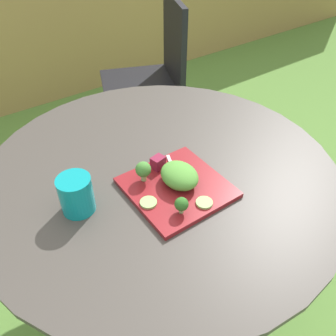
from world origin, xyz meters
The scene contains 12 objects.
ground_plane centered at (0.00, 0.00, 0.00)m, with size 12.00×12.00×0.00m, color #568438.
patio_table centered at (0.00, 0.00, 0.50)m, with size 1.08×1.08×0.71m.
patio_chair centered at (0.59, 0.92, 0.53)m, with size 0.57×0.57×0.90m.
salad_plate centered at (-0.01, -0.10, 0.71)m, with size 0.26×0.26×0.01m, color maroon.
drinking_glass centered at (-0.27, -0.01, 0.75)m, with size 0.09×0.09×0.10m.
fork centered at (0.01, -0.07, 0.72)m, with size 0.07×0.15×0.00m.
lettuce_mound centered at (0.00, -0.10, 0.75)m, with size 0.10×0.12×0.06m, color #519338.
broccoli_floret_0 centered at (-0.07, -0.03, 0.76)m, with size 0.04×0.04×0.06m.
broccoli_floret_1 centered at (-0.06, -0.19, 0.75)m, with size 0.04×0.04×0.05m.
cucumber_slice_0 centered at (-0.11, -0.11, 0.72)m, with size 0.05×0.05×0.01m, color #8EB766.
cucumber_slice_1 centered at (0.01, -0.20, 0.72)m, with size 0.04×0.04×0.01m, color #8EB766.
beet_chunk_0 centered at (-0.01, -0.01, 0.74)m, with size 0.04×0.03×0.04m, color maroon.
Camera 1 is at (-0.44, -0.67, 1.39)m, focal length 37.42 mm.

